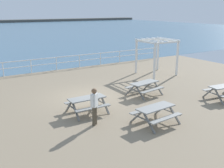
% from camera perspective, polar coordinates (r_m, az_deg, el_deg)
% --- Properties ---
extents(ground_plane, '(30.00, 24.00, 0.20)m').
position_cam_1_polar(ground_plane, '(15.53, -5.07, -3.13)').
color(ground_plane, gray).
extents(seaward_railing, '(23.07, 0.07, 1.08)m').
position_cam_1_polar(seaward_railing, '(22.30, -14.27, 4.50)').
color(seaward_railing, white).
rests_on(seaward_railing, ground).
extents(picnic_table_near_left, '(1.93, 1.68, 0.80)m').
position_cam_1_polar(picnic_table_near_left, '(11.96, 9.26, -5.65)').
color(picnic_table_near_left, gray).
rests_on(picnic_table_near_left, ground).
extents(picnic_table_near_right, '(2.01, 1.78, 0.80)m').
position_cam_1_polar(picnic_table_near_right, '(15.78, 6.92, -0.28)').
color(picnic_table_near_right, gray).
rests_on(picnic_table_near_right, ground).
extents(picnic_table_mid_centre, '(1.96, 1.72, 0.80)m').
position_cam_1_polar(picnic_table_mid_centre, '(16.22, 22.75, -0.98)').
color(picnic_table_mid_centre, gray).
rests_on(picnic_table_mid_centre, ground).
extents(picnic_table_far_left, '(1.80, 1.55, 0.80)m').
position_cam_1_polar(picnic_table_far_left, '(13.04, -5.33, -3.68)').
color(picnic_table_far_left, gray).
rests_on(picnic_table_far_left, ground).
extents(visitor, '(0.43, 0.39, 1.66)m').
position_cam_1_polar(visitor, '(11.54, -3.76, -4.33)').
color(visitor, '#4C4233').
rests_on(visitor, ground).
extents(lattice_pergola, '(2.46, 2.58, 2.70)m').
position_cam_1_polar(lattice_pergola, '(20.78, 9.50, 7.45)').
color(lattice_pergola, white).
rests_on(lattice_pergola, ground).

